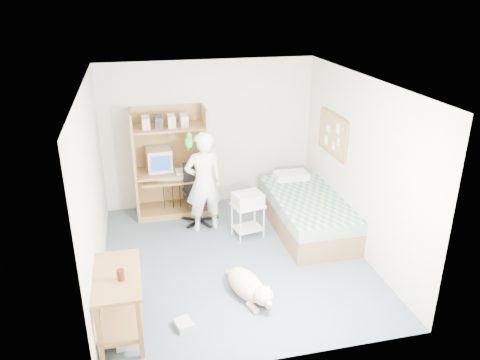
{
  "coord_description": "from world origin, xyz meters",
  "views": [
    {
      "loc": [
        -1.23,
        -5.58,
        3.57
      ],
      "look_at": [
        0.16,
        0.36,
        1.05
      ],
      "focal_mm": 35.0,
      "sensor_mm": 36.0,
      "label": 1
    }
  ],
  "objects_px": {
    "office_chair": "(198,202)",
    "computer_hutch": "(171,166)",
    "bed": "(307,212)",
    "printer_cart": "(248,215)",
    "person": "(204,182)",
    "side_desk": "(119,295)",
    "dog": "(249,286)"
  },
  "relations": [
    {
      "from": "side_desk",
      "to": "dog",
      "type": "bearing_deg",
      "value": 10.43
    },
    {
      "from": "bed",
      "to": "person",
      "type": "xyz_separation_m",
      "value": [
        -1.57,
        0.35,
        0.52
      ]
    },
    {
      "from": "office_chair",
      "to": "dog",
      "type": "height_order",
      "value": "office_chair"
    },
    {
      "from": "computer_hutch",
      "to": "office_chair",
      "type": "bearing_deg",
      "value": -51.09
    },
    {
      "from": "computer_hutch",
      "to": "side_desk",
      "type": "distance_m",
      "value": 3.08
    },
    {
      "from": "computer_hutch",
      "to": "bed",
      "type": "bearing_deg",
      "value": -29.29
    },
    {
      "from": "computer_hutch",
      "to": "person",
      "type": "distance_m",
      "value": 0.88
    },
    {
      "from": "computer_hutch",
      "to": "person",
      "type": "relative_size",
      "value": 1.12
    },
    {
      "from": "dog",
      "to": "printer_cart",
      "type": "bearing_deg",
      "value": 58.67
    },
    {
      "from": "computer_hutch",
      "to": "dog",
      "type": "height_order",
      "value": "computer_hutch"
    },
    {
      "from": "office_chair",
      "to": "dog",
      "type": "relative_size",
      "value": 0.97
    },
    {
      "from": "side_desk",
      "to": "person",
      "type": "xyz_separation_m",
      "value": [
        1.28,
        2.17,
        0.31
      ]
    },
    {
      "from": "computer_hutch",
      "to": "bed",
      "type": "xyz_separation_m",
      "value": [
        2.0,
        -1.12,
        -0.53
      ]
    },
    {
      "from": "side_desk",
      "to": "computer_hutch",
      "type": "bearing_deg",
      "value": 73.86
    },
    {
      "from": "bed",
      "to": "printer_cart",
      "type": "height_order",
      "value": "bed"
    },
    {
      "from": "computer_hutch",
      "to": "side_desk",
      "type": "relative_size",
      "value": 1.8
    },
    {
      "from": "bed",
      "to": "office_chair",
      "type": "height_order",
      "value": "office_chair"
    },
    {
      "from": "bed",
      "to": "person",
      "type": "distance_m",
      "value": 1.69
    },
    {
      "from": "bed",
      "to": "side_desk",
      "type": "distance_m",
      "value": 3.39
    },
    {
      "from": "office_chair",
      "to": "dog",
      "type": "xyz_separation_m",
      "value": [
        0.3,
        -2.19,
        -0.18
      ]
    },
    {
      "from": "office_chair",
      "to": "person",
      "type": "xyz_separation_m",
      "value": [
        0.06,
        -0.3,
        0.46
      ]
    },
    {
      "from": "bed",
      "to": "dog",
      "type": "xyz_separation_m",
      "value": [
        -1.33,
        -1.54,
        -0.12
      ]
    },
    {
      "from": "side_desk",
      "to": "office_chair",
      "type": "distance_m",
      "value": 2.76
    },
    {
      "from": "office_chair",
      "to": "printer_cart",
      "type": "relative_size",
      "value": 1.8
    },
    {
      "from": "bed",
      "to": "dog",
      "type": "height_order",
      "value": "bed"
    },
    {
      "from": "bed",
      "to": "printer_cart",
      "type": "xyz_separation_m",
      "value": [
        -0.96,
        -0.01,
        0.07
      ]
    },
    {
      "from": "computer_hutch",
      "to": "dog",
      "type": "bearing_deg",
      "value": -75.81
    },
    {
      "from": "office_chair",
      "to": "computer_hutch",
      "type": "bearing_deg",
      "value": 121.97
    },
    {
      "from": "computer_hutch",
      "to": "printer_cart",
      "type": "height_order",
      "value": "computer_hutch"
    },
    {
      "from": "person",
      "to": "printer_cart",
      "type": "height_order",
      "value": "person"
    },
    {
      "from": "computer_hutch",
      "to": "printer_cart",
      "type": "distance_m",
      "value": 1.61
    },
    {
      "from": "side_desk",
      "to": "printer_cart",
      "type": "height_order",
      "value": "side_desk"
    }
  ]
}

